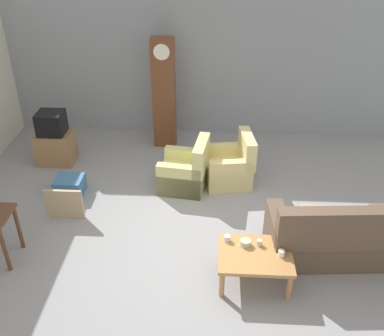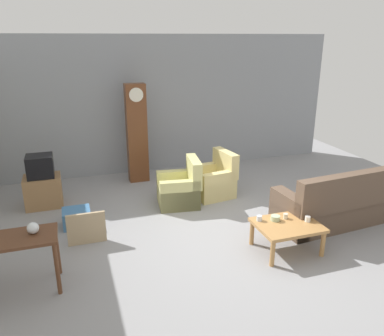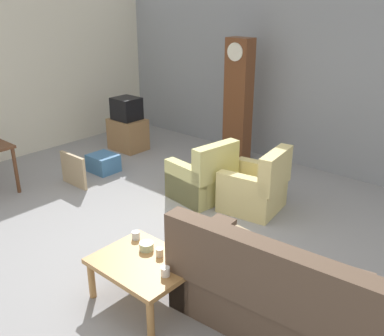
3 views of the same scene
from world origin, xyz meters
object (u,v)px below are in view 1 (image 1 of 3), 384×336
object	(u,v)px
couch_floral	(345,237)
tv_crt	(51,123)
cup_blue_rimmed	(227,238)
armchair_olive_near	(186,172)
armchair_olive_far	(231,167)
storage_box_blue	(70,186)
cup_cream_tall	(259,243)
bowl_white_stacked	(281,242)
framed_picture_leaning	(64,204)
coffee_table_wood	(255,257)
cup_white_porcelain	(281,253)
grandfather_clock	(164,94)
tv_stand_cabinet	(56,147)
bowl_shallow_green	(245,243)

from	to	relation	value
couch_floral	tv_crt	distance (m)	5.46
cup_blue_rimmed	armchair_olive_near	bearing A→B (deg)	109.69
armchair_olive_far	storage_box_blue	xyz separation A→B (m)	(-2.76, -0.52, -0.16)
cup_cream_tall	bowl_white_stacked	xyz separation A→B (m)	(0.29, 0.04, -0.01)
couch_floral	tv_crt	world-z (taller)	couch_floral
framed_picture_leaning	tv_crt	bearing A→B (deg)	111.73
storage_box_blue	coffee_table_wood	bearing A→B (deg)	-31.44
couch_floral	cup_white_porcelain	xyz separation A→B (m)	(-0.95, -0.54, 0.14)
framed_picture_leaning	cup_blue_rimmed	bearing A→B (deg)	-20.38
storage_box_blue	framed_picture_leaning	bearing A→B (deg)	-79.14
armchair_olive_far	cup_cream_tall	size ratio (longest dim) A/B	11.03
grandfather_clock	cup_white_porcelain	bearing A→B (deg)	-63.13
cup_cream_tall	bowl_white_stacked	distance (m)	0.29
tv_stand_cabinet	bowl_white_stacked	bearing A→B (deg)	-34.48
grandfather_clock	bowl_white_stacked	xyz separation A→B (m)	(1.93, -3.54, -0.62)
cup_cream_tall	armchair_olive_far	bearing A→B (deg)	98.44
grandfather_clock	cup_cream_tall	distance (m)	3.99
tv_crt	cup_blue_rimmed	xyz separation A→B (m)	(3.23, -2.69, -0.33)
coffee_table_wood	cup_blue_rimmed	size ratio (longest dim) A/B	11.33
tv_stand_cabinet	storage_box_blue	bearing A→B (deg)	-61.99
tv_stand_cabinet	cup_blue_rimmed	size ratio (longest dim) A/B	8.03
storage_box_blue	couch_floral	bearing A→B (deg)	-17.34
bowl_white_stacked	couch_floral	bearing A→B (deg)	18.05
coffee_table_wood	grandfather_clock	world-z (taller)	grandfather_clock
armchair_olive_far	armchair_olive_near	bearing A→B (deg)	-164.42
coffee_table_wood	grandfather_clock	size ratio (longest dim) A/B	0.44
tv_crt	armchair_olive_far	bearing A→B (deg)	-9.11
bowl_shallow_green	grandfather_clock	bearing A→B (deg)	112.16
framed_picture_leaning	bowl_white_stacked	distance (m)	3.40
tv_crt	cup_white_porcelain	xyz separation A→B (m)	(3.93, -2.94, -0.32)
tv_stand_cabinet	bowl_shallow_green	size ratio (longest dim) A/B	4.70
tv_stand_cabinet	grandfather_clock	bearing A→B (deg)	22.43
armchair_olive_near	tv_crt	xyz separation A→B (m)	(-2.54, 0.75, 0.51)
coffee_table_wood	armchair_olive_far	bearing A→B (deg)	96.46
tv_crt	grandfather_clock	bearing A→B (deg)	22.43
armchair_olive_far	storage_box_blue	world-z (taller)	armchair_olive_far
couch_floral	framed_picture_leaning	world-z (taller)	couch_floral
tv_stand_cabinet	cup_white_porcelain	distance (m)	4.91
tv_stand_cabinet	storage_box_blue	world-z (taller)	tv_stand_cabinet
couch_floral	grandfather_clock	xyz separation A→B (m)	(-2.86, 3.24, 0.75)
cup_cream_tall	couch_floral	bearing A→B (deg)	15.74
coffee_table_wood	cup_cream_tall	xyz separation A→B (m)	(0.06, 0.16, 0.11)
armchair_olive_near	coffee_table_wood	distance (m)	2.41
couch_floral	grandfather_clock	bearing A→B (deg)	131.51
cup_blue_rimmed	coffee_table_wood	bearing A→B (deg)	-32.17
bowl_white_stacked	bowl_shallow_green	size ratio (longest dim) A/B	1.25
tv_crt	cup_blue_rimmed	distance (m)	4.22
armchair_olive_far	tv_crt	bearing A→B (deg)	170.89
bowl_white_stacked	tv_crt	bearing A→B (deg)	145.52
cup_blue_rimmed	bowl_white_stacked	xyz separation A→B (m)	(0.71, -0.02, -0.01)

